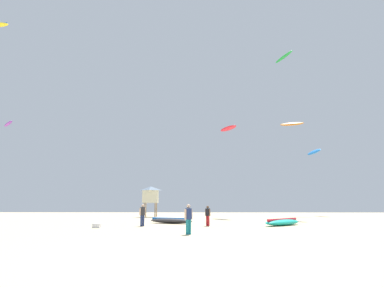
{
  "coord_description": "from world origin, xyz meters",
  "views": [
    {
      "loc": [
        0.74,
        -12.76,
        1.69
      ],
      "look_at": [
        0.0,
        16.71,
        7.02
      ],
      "focal_mm": 31.3,
      "sensor_mm": 36.0,
      "label": 1
    }
  ],
  "objects_px": {
    "lifeguard_tower": "(151,194)",
    "kite_aloft_4": "(314,152)",
    "cooler_box": "(96,226)",
    "kite_aloft_1": "(292,124)",
    "person_foreground": "(188,217)",
    "kite_grounded_near": "(171,221)",
    "kite_grounded_mid": "(282,222)",
    "person_midground": "(142,213)",
    "person_left": "(208,214)",
    "kite_aloft_0": "(228,128)",
    "kite_aloft_3": "(284,57)",
    "kite_aloft_5": "(8,124)"
  },
  "relations": [
    {
      "from": "person_midground",
      "to": "kite_grounded_mid",
      "type": "xyz_separation_m",
      "value": [
        11.25,
        1.26,
        -0.73
      ]
    },
    {
      "from": "kite_grounded_mid",
      "to": "kite_aloft_5",
      "type": "distance_m",
      "value": 30.44
    },
    {
      "from": "person_foreground",
      "to": "kite_grounded_mid",
      "type": "bearing_deg",
      "value": 96.92
    },
    {
      "from": "person_foreground",
      "to": "kite_aloft_0",
      "type": "height_order",
      "value": "kite_aloft_0"
    },
    {
      "from": "person_foreground",
      "to": "kite_grounded_near",
      "type": "relative_size",
      "value": 0.39
    },
    {
      "from": "kite_grounded_near",
      "to": "person_left",
      "type": "bearing_deg",
      "value": -46.98
    },
    {
      "from": "person_foreground",
      "to": "kite_aloft_5",
      "type": "relative_size",
      "value": 0.67
    },
    {
      "from": "kite_aloft_4",
      "to": "kite_aloft_5",
      "type": "xyz_separation_m",
      "value": [
        -39.43,
        -18.38,
        0.44
      ]
    },
    {
      "from": "cooler_box",
      "to": "kite_aloft_4",
      "type": "bearing_deg",
      "value": 47.91
    },
    {
      "from": "kite_grounded_mid",
      "to": "lifeguard_tower",
      "type": "xyz_separation_m",
      "value": [
        -13.57,
        18.58,
        2.78
      ]
    },
    {
      "from": "kite_aloft_3",
      "to": "kite_aloft_4",
      "type": "height_order",
      "value": "kite_aloft_3"
    },
    {
      "from": "lifeguard_tower",
      "to": "kite_aloft_3",
      "type": "height_order",
      "value": "kite_aloft_3"
    },
    {
      "from": "lifeguard_tower",
      "to": "kite_aloft_5",
      "type": "bearing_deg",
      "value": -141.31
    },
    {
      "from": "kite_grounded_near",
      "to": "lifeguard_tower",
      "type": "height_order",
      "value": "lifeguard_tower"
    },
    {
      "from": "person_left",
      "to": "kite_aloft_5",
      "type": "bearing_deg",
      "value": 113.17
    },
    {
      "from": "lifeguard_tower",
      "to": "kite_aloft_4",
      "type": "relative_size",
      "value": 0.96
    },
    {
      "from": "kite_grounded_mid",
      "to": "lifeguard_tower",
      "type": "height_order",
      "value": "lifeguard_tower"
    },
    {
      "from": "person_left",
      "to": "cooler_box",
      "type": "distance_m",
      "value": 8.55
    },
    {
      "from": "person_left",
      "to": "kite_aloft_0",
      "type": "xyz_separation_m",
      "value": [
        3.3,
        17.88,
        11.09
      ]
    },
    {
      "from": "kite_grounded_near",
      "to": "kite_aloft_3",
      "type": "relative_size",
      "value": 0.99
    },
    {
      "from": "kite_grounded_mid",
      "to": "kite_aloft_4",
      "type": "relative_size",
      "value": 1.0
    },
    {
      "from": "lifeguard_tower",
      "to": "kite_aloft_4",
      "type": "bearing_deg",
      "value": 15.51
    },
    {
      "from": "person_midground",
      "to": "cooler_box",
      "type": "height_order",
      "value": "person_midground"
    },
    {
      "from": "kite_grounded_mid",
      "to": "cooler_box",
      "type": "height_order",
      "value": "kite_grounded_mid"
    },
    {
      "from": "person_left",
      "to": "lifeguard_tower",
      "type": "relative_size",
      "value": 0.38
    },
    {
      "from": "kite_aloft_1",
      "to": "kite_aloft_3",
      "type": "distance_m",
      "value": 11.26
    },
    {
      "from": "lifeguard_tower",
      "to": "cooler_box",
      "type": "relative_size",
      "value": 7.41
    },
    {
      "from": "person_midground",
      "to": "kite_grounded_mid",
      "type": "relative_size",
      "value": 0.4
    },
    {
      "from": "person_midground",
      "to": "person_left",
      "type": "xyz_separation_m",
      "value": [
        5.15,
        0.44,
        -0.07
      ]
    },
    {
      "from": "kite_aloft_3",
      "to": "kite_aloft_5",
      "type": "bearing_deg",
      "value": -161.48
    },
    {
      "from": "kite_aloft_1",
      "to": "person_foreground",
      "type": "bearing_deg",
      "value": -114.89
    },
    {
      "from": "kite_aloft_1",
      "to": "kite_aloft_4",
      "type": "relative_size",
      "value": 0.91
    },
    {
      "from": "kite_aloft_4",
      "to": "kite_aloft_1",
      "type": "bearing_deg",
      "value": -176.18
    },
    {
      "from": "kite_grounded_mid",
      "to": "kite_aloft_3",
      "type": "bearing_deg",
      "value": 72.83
    },
    {
      "from": "person_midground",
      "to": "person_foreground",
      "type": "bearing_deg",
      "value": 166.51
    },
    {
      "from": "kite_grounded_near",
      "to": "lifeguard_tower",
      "type": "bearing_deg",
      "value": 104.91
    },
    {
      "from": "person_left",
      "to": "kite_grounded_mid",
      "type": "distance_m",
      "value": 6.18
    },
    {
      "from": "person_foreground",
      "to": "cooler_box",
      "type": "bearing_deg",
      "value": -169.06
    },
    {
      "from": "kite_aloft_0",
      "to": "kite_grounded_near",
      "type": "bearing_deg",
      "value": -114.38
    },
    {
      "from": "kite_grounded_mid",
      "to": "kite_aloft_0",
      "type": "xyz_separation_m",
      "value": [
        -2.8,
        17.06,
        11.75
      ]
    },
    {
      "from": "cooler_box",
      "to": "kite_aloft_1",
      "type": "relative_size",
      "value": 0.14
    },
    {
      "from": "person_midground",
      "to": "kite_grounded_near",
      "type": "height_order",
      "value": "person_midground"
    },
    {
      "from": "kite_grounded_mid",
      "to": "kite_aloft_4",
      "type": "bearing_deg",
      "value": 65.52
    },
    {
      "from": "person_left",
      "to": "kite_grounded_near",
      "type": "xyz_separation_m",
      "value": [
        -3.23,
        3.47,
        -0.68
      ]
    },
    {
      "from": "kite_aloft_5",
      "to": "person_left",
      "type": "bearing_deg",
      "value": -20.3
    },
    {
      "from": "kite_aloft_0",
      "to": "kite_aloft_3",
      "type": "xyz_separation_m",
      "value": [
        8.49,
        1.36,
        11.06
      ]
    },
    {
      "from": "kite_grounded_mid",
      "to": "person_midground",
      "type": "bearing_deg",
      "value": -173.62
    },
    {
      "from": "kite_aloft_1",
      "to": "person_left",
      "type": "bearing_deg",
      "value": -118.81
    },
    {
      "from": "kite_aloft_0",
      "to": "kite_aloft_3",
      "type": "relative_size",
      "value": 0.89
    },
    {
      "from": "kite_aloft_3",
      "to": "kite_grounded_near",
      "type": "bearing_deg",
      "value": -133.61
    }
  ]
}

